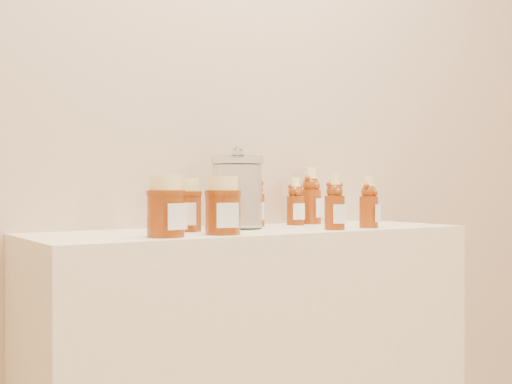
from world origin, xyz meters
TOP-DOWN VIEW (x-y plane):
  - wall_back at (0.00, 1.75)m, footprint 3.50×0.02m
  - bear_bottle_back_left at (0.07, 1.67)m, footprint 0.08×0.08m
  - bear_bottle_back_mid at (0.21, 1.65)m, footprint 0.07×0.07m
  - bear_bottle_back_right at (0.28, 1.68)m, footprint 0.09×0.09m
  - bear_bottle_front_left at (0.16, 1.42)m, footprint 0.07×0.07m
  - bear_bottle_front_right at (0.29, 1.43)m, footprint 0.07×0.07m
  - honey_jar_left at (-0.32, 1.43)m, footprint 0.10×0.10m
  - honey_jar_back at (-0.20, 1.58)m, footprint 0.11×0.11m
  - honey_jar_front at (-0.17, 1.43)m, footprint 0.11×0.11m
  - glass_canister at (-0.03, 1.59)m, footprint 0.16×0.16m

SIDE VIEW (x-z plane):
  - honey_jar_back at x=-0.20m, z-range 0.90..1.04m
  - honey_jar_front at x=-0.17m, z-range 0.90..1.04m
  - honey_jar_left at x=-0.32m, z-range 0.90..1.04m
  - bear_bottle_back_mid at x=0.21m, z-range 0.90..1.06m
  - bear_bottle_front_right at x=0.29m, z-range 0.90..1.06m
  - bear_bottle_front_left at x=0.16m, z-range 0.90..1.07m
  - bear_bottle_back_left at x=0.07m, z-range 0.90..1.07m
  - bear_bottle_back_right at x=0.28m, z-range 0.90..1.10m
  - glass_canister at x=-0.03m, z-range 0.90..1.11m
  - wall_back at x=0.00m, z-range 0.00..2.70m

